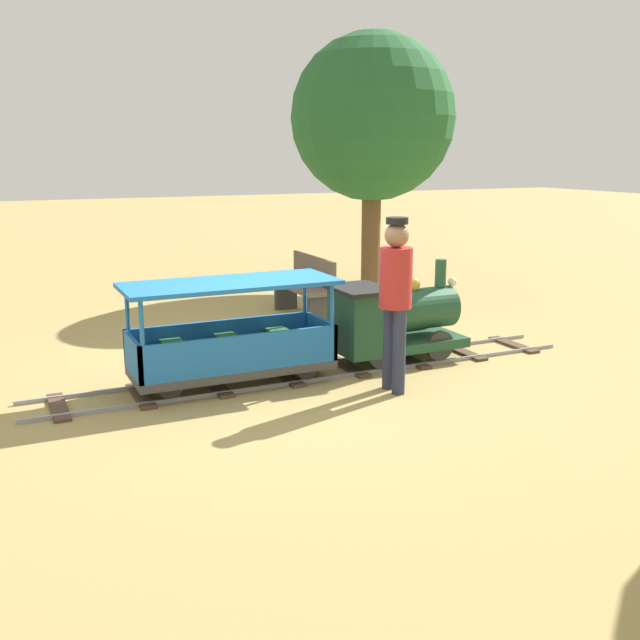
% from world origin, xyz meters
% --- Properties ---
extents(ground_plane, '(60.00, 60.00, 0.00)m').
position_xyz_m(ground_plane, '(0.00, 0.00, 0.00)').
color(ground_plane, '#A38C51').
extents(track, '(0.74, 5.70, 0.04)m').
position_xyz_m(track, '(0.00, 0.36, 0.02)').
color(track, gray).
rests_on(track, ground_plane).
extents(locomotive, '(0.70, 1.45, 1.03)m').
position_xyz_m(locomotive, '(0.00, 1.22, 0.48)').
color(locomotive, '#1E472D').
rests_on(locomotive, ground_plane).
extents(passenger_car, '(0.80, 2.00, 0.97)m').
position_xyz_m(passenger_car, '(0.00, -0.54, 0.42)').
color(passenger_car, '#3F3F3F').
rests_on(passenger_car, ground_plane).
extents(conductor_person, '(0.30, 0.30, 1.62)m').
position_xyz_m(conductor_person, '(0.81, 0.77, 0.96)').
color(conductor_person, '#282D47').
rests_on(conductor_person, ground_plane).
extents(park_bench, '(1.30, 0.40, 0.82)m').
position_xyz_m(park_bench, '(-2.43, 1.30, 0.42)').
color(park_bench, brown).
rests_on(park_bench, ground_plane).
extents(oak_tree_near, '(2.57, 2.57, 4.00)m').
position_xyz_m(oak_tree_near, '(-3.85, 3.10, 2.69)').
color(oak_tree_near, brown).
rests_on(oak_tree_near, ground_plane).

